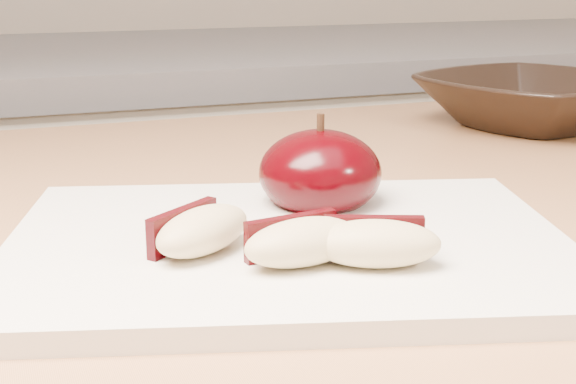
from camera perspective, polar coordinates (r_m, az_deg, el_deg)
name	(u,v)px	position (r m, az deg, el deg)	size (l,w,h in m)	color
back_cabinet	(80,347)	(1.34, -14.55, -10.63)	(2.40, 0.62, 0.94)	silver
cutting_board	(288,246)	(0.44, 0.00, -3.87)	(0.31, 0.22, 0.01)	silver
apple_half	(320,173)	(0.50, 2.29, 1.38)	(0.09, 0.09, 0.06)	black
apple_wedge_a	(201,230)	(0.42, -6.22, -2.70)	(0.07, 0.06, 0.02)	#CCB581
apple_wedge_b	(302,241)	(0.40, 1.04, -3.51)	(0.07, 0.04, 0.02)	#CCB581
apple_wedge_c	(376,243)	(0.40, 6.24, -3.60)	(0.07, 0.05, 0.02)	#CCB581
bowl	(532,101)	(0.84, 16.95, 6.19)	(0.21, 0.21, 0.05)	black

